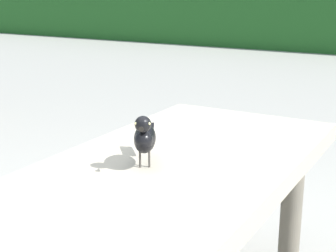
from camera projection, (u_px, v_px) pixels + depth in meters
name	position (u px, v px, depth m)	size (l,w,h in m)	color
picnic_table_foreground	(150.00, 228.00, 1.65)	(1.68, 1.80, 0.74)	#B2A893
bird_grackle	(145.00, 137.00, 1.63)	(0.16, 0.27, 0.18)	black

